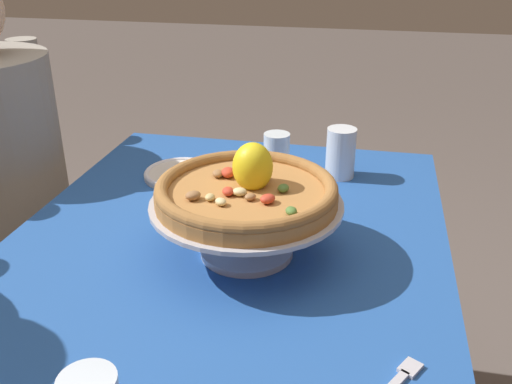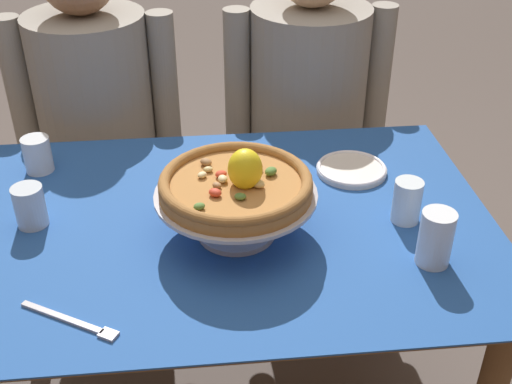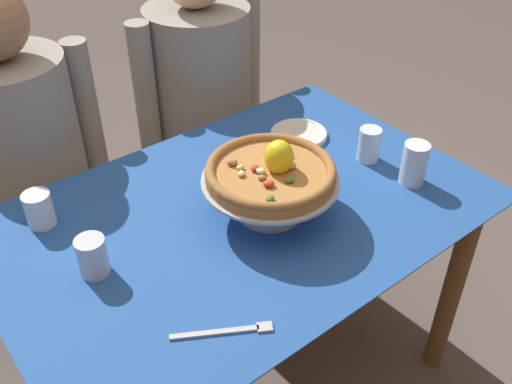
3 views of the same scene
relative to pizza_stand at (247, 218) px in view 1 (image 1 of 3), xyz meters
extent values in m
cylinder|color=brown|center=(0.50, -0.29, -0.45)|extent=(0.06, 0.06, 0.69)
cylinder|color=brown|center=(0.50, 0.39, -0.45)|extent=(0.06, 0.06, 0.69)
cube|color=brown|center=(-0.05, 0.05, -0.09)|extent=(1.22, 0.79, 0.02)
cube|color=#23519E|center=(-0.05, 0.05, -0.07)|extent=(1.26, 0.83, 0.00)
cylinder|color=#B7B7C1|center=(0.00, 0.00, -0.07)|extent=(0.17, 0.17, 0.01)
cylinder|color=#B7B7C1|center=(0.00, 0.00, -0.02)|extent=(0.05, 0.05, 0.08)
cylinder|color=#B7B7C1|center=(0.00, 0.00, 0.03)|extent=(0.34, 0.34, 0.01)
cylinder|color=#AD753D|center=(0.00, 0.00, 0.04)|extent=(0.32, 0.32, 0.02)
torus|color=olive|center=(0.00, 0.00, 0.06)|extent=(0.32, 0.32, 0.02)
ellipsoid|color=#C63D28|center=(-0.04, -0.05, 0.06)|extent=(0.03, 0.03, 0.02)
ellipsoid|color=#4C7533|center=(0.08, 0.02, 0.07)|extent=(0.04, 0.04, 0.02)
ellipsoid|color=beige|center=(-0.07, 0.03, 0.06)|extent=(0.03, 0.03, 0.01)
ellipsoid|color=#4C7533|center=(-0.08, -0.09, 0.06)|extent=(0.03, 0.02, 0.01)
ellipsoid|color=#4C7533|center=(0.00, -0.06, 0.06)|extent=(0.03, 0.02, 0.01)
ellipsoid|color=#996B42|center=(0.04, 0.06, 0.06)|extent=(0.03, 0.03, 0.01)
ellipsoid|color=tan|center=(0.01, 0.01, 0.06)|extent=(0.03, 0.03, 0.01)
ellipsoid|color=#C63D28|center=(-0.03, 0.03, 0.06)|extent=(0.03, 0.03, 0.01)
ellipsoid|color=#996B42|center=(-0.06, 0.08, 0.06)|extent=(0.03, 0.03, 0.01)
ellipsoid|color=beige|center=(-0.03, 0.01, 0.06)|extent=(0.02, 0.03, 0.01)
ellipsoid|color=#996B42|center=(-0.04, -0.02, 0.06)|extent=(0.03, 0.03, 0.01)
ellipsoid|color=tan|center=(0.04, -0.02, 0.07)|extent=(0.04, 0.03, 0.02)
ellipsoid|color=#C63D28|center=(0.05, 0.04, 0.07)|extent=(0.04, 0.03, 0.02)
ellipsoid|color=#4C7533|center=(0.01, -0.01, 0.06)|extent=(0.03, 0.03, 0.01)
ellipsoid|color=tan|center=(-0.05, 0.05, 0.06)|extent=(0.02, 0.02, 0.01)
ellipsoid|color=yellow|center=(0.02, -0.01, 0.09)|extent=(0.08, 0.08, 0.09)
cylinder|color=white|center=(0.39, -0.14, -0.01)|extent=(0.07, 0.07, 0.12)
cylinder|color=silver|center=(0.39, -0.14, -0.04)|extent=(0.06, 0.06, 0.07)
cylinder|color=silver|center=(0.38, 0.01, -0.02)|extent=(0.06, 0.06, 0.10)
cylinder|color=silver|center=(0.38, 0.01, -0.05)|extent=(0.06, 0.06, 0.04)
cylinder|color=silver|center=(0.31, 0.23, -0.07)|extent=(0.18, 0.18, 0.01)
torus|color=white|center=(0.31, 0.23, -0.06)|extent=(0.17, 0.17, 0.01)
cube|color=#B7B7C1|center=(-0.25, -0.28, -0.07)|extent=(0.04, 0.04, 0.01)
cube|color=maroon|center=(0.28, 0.73, -0.57)|extent=(0.28, 0.32, 0.44)
cylinder|color=gray|center=(0.50, 0.73, -0.03)|extent=(0.08, 0.08, 0.47)
camera|label=1|loc=(-0.87, -0.20, 0.48)|focal=39.87mm
camera|label=2|loc=(-0.07, -1.13, 0.75)|focal=45.04mm
camera|label=3|loc=(-0.74, -0.87, 0.85)|focal=40.25mm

